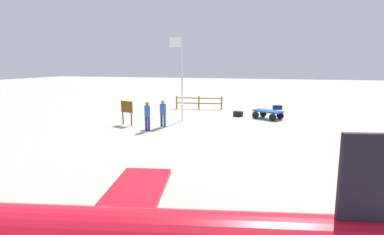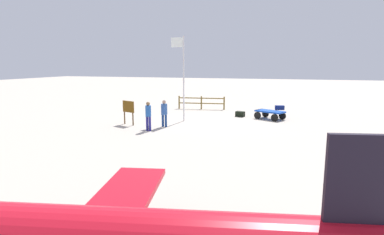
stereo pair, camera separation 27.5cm
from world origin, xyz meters
name	(u,v)px [view 1 (the left image)]	position (x,y,z in m)	size (l,w,h in m)	color
ground_plane	(209,121)	(0.00, 0.00, 0.00)	(120.00, 120.00, 0.00)	#B8AC9D
luggage_cart	(268,113)	(-3.71, -1.77, 0.43)	(2.14, 1.86, 0.59)	#1142B5
suitcase_grey	(277,107)	(-4.33, -2.37, 0.74)	(0.67, 0.46, 0.30)	navy
suitcase_maroon	(238,114)	(-1.61, -2.21, 0.19)	(0.70, 0.55, 0.38)	black
worker_lead	(147,114)	(2.64, 4.16, 0.96)	(0.40, 0.40, 1.67)	navy
worker_trailing	(163,111)	(2.21, 2.83, 0.95)	(0.38, 0.38, 1.62)	navy
flagpole	(181,72)	(1.80, 0.65, 3.26)	(0.88, 0.12, 5.53)	silver
signboard	(127,109)	(4.60, 2.86, 1.00)	(0.95, 0.42, 1.49)	#4C3319
wooden_fence	(199,102)	(2.08, -5.03, 0.63)	(3.90, 0.62, 1.09)	brown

